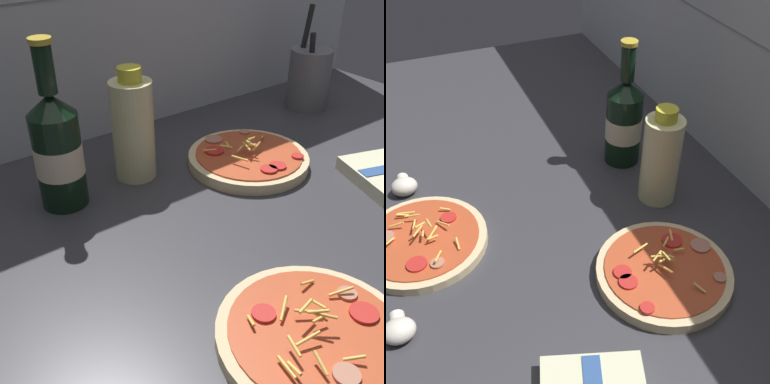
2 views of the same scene
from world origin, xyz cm
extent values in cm
cube|color=#38383D|center=(0.00, 0.00, 1.25)|extent=(160.00, 90.00, 2.50)
cube|color=silver|center=(0.00, 45.50, 30.00)|extent=(160.00, 1.00, 60.00)
cube|color=gray|center=(0.00, 44.95, 30.00)|extent=(156.80, 0.16, 0.30)
cylinder|color=beige|center=(-0.68, -17.94, 3.32)|extent=(22.59, 22.59, 1.64)
cylinder|color=#C14C28|center=(-0.68, -17.94, 4.29)|extent=(19.88, 19.88, 0.30)
cylinder|color=red|center=(-3.70, -12.65, 4.64)|extent=(2.85, 2.85, 0.40)
cylinder|color=#B7755B|center=(-2.78, -23.61, 4.64)|extent=(2.86, 2.86, 0.40)
cylinder|color=red|center=(5.61, -19.51, 4.64)|extent=(3.40, 3.40, 0.40)
cylinder|color=#B7755B|center=(6.63, -16.33, 4.64)|extent=(2.36, 2.36, 0.40)
cylinder|color=#EFCC56|center=(-5.85, -12.81, 4.99)|extent=(1.06, 1.91, 0.74)
cylinder|color=#EFCC56|center=(-0.37, -18.18, 6.67)|extent=(2.14, 2.07, 0.78)
cylinder|color=#EFCC56|center=(-7.25, -19.60, 5.12)|extent=(0.90, 3.03, 0.45)
cylinder|color=#EFCC56|center=(-0.88, -22.99, 5.16)|extent=(2.00, 1.72, 0.97)
cylinder|color=#EFCC56|center=(5.75, -16.00, 5.24)|extent=(2.97, 1.62, 1.03)
cylinder|color=#EFCC56|center=(-0.88, -16.12, 6.94)|extent=(2.55, 0.83, 0.52)
cylinder|color=#EFCC56|center=(-1.77, -13.87, 5.32)|extent=(2.95, 2.17, 1.10)
cylinder|color=#EFCC56|center=(1.52, -16.08, 5.73)|extent=(0.67, 1.86, 0.36)
cylinder|color=#EFCC56|center=(-5.21, -18.61, 5.87)|extent=(1.11, 2.62, 0.63)
cylinder|color=#EFCC56|center=(-3.07, -18.64, 5.56)|extent=(3.11, 0.95, 0.97)
cylinder|color=#EFCC56|center=(-0.64, -17.67, 7.25)|extent=(1.82, 1.94, 1.04)
cylinder|color=#EFCC56|center=(-6.82, -20.23, 5.23)|extent=(0.79, 2.22, 0.88)
cylinder|color=#EFCC56|center=(-0.19, -17.54, 5.67)|extent=(1.91, 0.63, 0.59)
cylinder|color=#EFCC56|center=(-4.35, -21.47, 5.47)|extent=(1.06, 2.66, 1.09)
cylinder|color=#EFCC56|center=(3.87, -12.42, 5.05)|extent=(2.41, 0.37, 1.05)
cylinder|color=#EFCC56|center=(0.49, -15.91, 5.43)|extent=(2.79, 2.17, 0.64)
cylinder|color=beige|center=(21.54, 17.55, 3.50)|extent=(22.16, 22.16, 2.00)
cylinder|color=#C14C28|center=(21.54, 17.55, 4.65)|extent=(19.50, 19.50, 0.30)
cylinder|color=red|center=(20.07, 10.76, 5.00)|extent=(2.96, 2.96, 0.40)
cylinder|color=red|center=(22.15, 10.71, 5.00)|extent=(3.02, 3.02, 0.40)
cylinder|color=red|center=(16.86, 21.71, 5.00)|extent=(3.46, 3.46, 0.40)
cylinder|color=red|center=(27.65, 11.11, 5.00)|extent=(2.22, 2.22, 0.40)
cylinder|color=#B7755B|center=(26.80, 24.50, 5.00)|extent=(2.04, 2.04, 0.40)
cylinder|color=#B7755B|center=(19.73, 25.52, 5.00)|extent=(3.33, 3.33, 0.40)
cylinder|color=#EFCC56|center=(22.80, 16.87, 6.19)|extent=(2.80, 1.31, 0.82)
cylinder|color=#EFCC56|center=(15.99, 22.00, 5.32)|extent=(2.56, 1.25, 0.49)
cylinder|color=#EFCC56|center=(21.78, 17.36, 7.80)|extent=(1.93, 0.65, 0.56)
cylinder|color=#EFCC56|center=(20.55, 18.51, 5.88)|extent=(2.64, 0.88, 1.09)
cylinder|color=#EFCC56|center=(20.61, 17.23, 6.66)|extent=(1.43, 3.17, 0.39)
cylinder|color=#EFCC56|center=(17.31, 15.27, 6.08)|extent=(1.36, 3.17, 0.40)
cylinder|color=#EFCC56|center=(19.64, 21.30, 5.66)|extent=(0.99, 1.84, 0.63)
cylinder|color=#EFCC56|center=(20.88, 16.29, 7.39)|extent=(1.32, 2.14, 0.97)
cylinder|color=#EFCC56|center=(21.41, 17.32, 6.63)|extent=(1.32, 2.65, 1.24)
cylinder|color=#EFCC56|center=(27.60, 20.12, 5.49)|extent=(2.05, 1.47, 1.05)
cylinder|color=#EFCC56|center=(17.90, 19.70, 6.44)|extent=(1.71, 1.94, 0.51)
cylinder|color=#EFCC56|center=(21.26, 17.71, 7.29)|extent=(1.43, 2.62, 1.18)
cylinder|color=black|center=(-10.95, 25.83, 10.23)|extent=(7.44, 7.44, 15.46)
cone|color=black|center=(-10.95, 25.83, 19.55)|extent=(7.44, 7.44, 3.19)
cylinder|color=black|center=(-10.95, 25.83, 24.69)|extent=(2.83, 2.83, 7.09)
cylinder|color=gold|center=(-10.95, 25.83, 28.64)|extent=(3.25, 3.25, 0.80)
cylinder|color=beige|center=(-10.95, 25.83, 10.54)|extent=(7.51, 7.51, 4.95)
cylinder|color=beige|center=(2.90, 26.63, 11.15)|extent=(7.19, 7.19, 17.29)
cylinder|color=yellow|center=(2.90, 26.63, 20.97)|extent=(3.95, 3.95, 2.36)
cylinder|color=white|center=(15.28, -23.67, 4.21)|extent=(2.20, 2.20, 2.20)
ellipsoid|color=silver|center=(17.24, -23.67, 4.21)|extent=(4.16, 4.90, 3.43)
cylinder|color=white|center=(-18.44, -19.05, 4.27)|extent=(2.27, 2.27, 2.27)
ellipsoid|color=silver|center=(-16.42, -19.05, 4.27)|extent=(4.29, 5.05, 3.54)
camera|label=1|loc=(-33.76, -39.16, 45.86)|focal=45.00mm
camera|label=2|loc=(64.38, -14.90, 63.90)|focal=45.00mm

